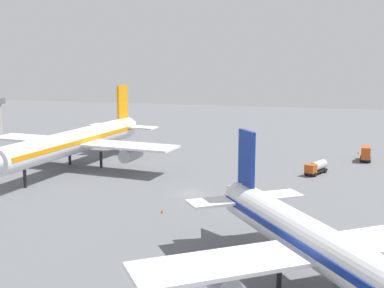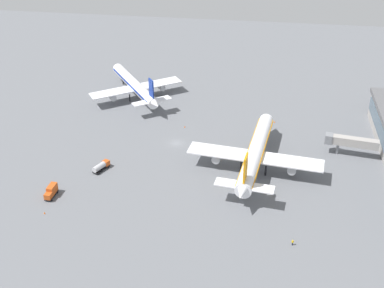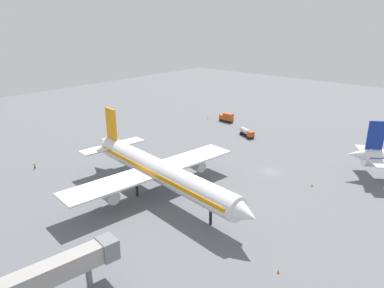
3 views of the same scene
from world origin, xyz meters
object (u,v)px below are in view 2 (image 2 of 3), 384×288
catering_truck (51,191)px  safety_cone_far_side (44,213)px  safety_cone_near_gate (275,122)px  airplane_at_gate (256,153)px  safety_cone_mid_apron (185,127)px  airplane_taxiing (135,85)px  fuel_truck (101,166)px  ground_crew_worker (293,242)px

catering_truck → safety_cone_far_side: bearing=11.0°
catering_truck → safety_cone_far_side: size_ratio=9.51×
catering_truck → safety_cone_near_gate: catering_truck is taller
airplane_at_gate → safety_cone_mid_apron: airplane_at_gate is taller
airplane_at_gate → safety_cone_far_side: (-31.62, 56.66, -5.51)m
airplane_taxiing → fuel_truck: airplane_taxiing is taller
airplane_at_gate → safety_cone_mid_apron: bearing=55.0°
fuel_truck → safety_cone_near_gate: 66.97m
fuel_truck → ground_crew_worker: fuel_truck is taller
airplane_taxiing → ground_crew_worker: airplane_taxiing is taller
fuel_truck → airplane_at_gate: bearing=-54.9°
catering_truck → fuel_truck: catering_truck is taller
safety_cone_far_side → catering_truck: bearing=7.5°
fuel_truck → safety_cone_far_side: bearing=-175.5°
fuel_truck → safety_cone_near_gate: bearing=-27.6°
safety_cone_near_gate → safety_cone_far_side: bearing=135.5°
fuel_truck → safety_cone_far_side: fuel_truck is taller
ground_crew_worker → safety_cone_mid_apron: 69.12m
safety_cone_near_gate → safety_cone_mid_apron: bearing=104.9°
catering_truck → safety_cone_mid_apron: size_ratio=9.51×
airplane_at_gate → safety_cone_far_side: airplane_at_gate is taller
airplane_at_gate → ground_crew_worker: (-34.66, -11.07, -4.96)m
airplane_taxiing → safety_cone_near_gate: size_ratio=67.20×
airplane_at_gate → ground_crew_worker: size_ratio=31.41×
ground_crew_worker → safety_cone_far_side: ground_crew_worker is taller
catering_truck → safety_cone_near_gate: (55.60, -63.76, -1.40)m
airplane_at_gate → ground_crew_worker: airplane_at_gate is taller
fuel_truck → safety_cone_mid_apron: bearing=-8.7°
ground_crew_worker → airplane_taxiing: bearing=-146.2°
fuel_truck → ground_crew_worker: 64.43m
airplane_taxiing → airplane_at_gate: bearing=-168.0°
catering_truck → safety_cone_near_gate: 84.61m
fuel_truck → safety_cone_mid_apron: size_ratio=10.84×
safety_cone_far_side → safety_cone_mid_apron: bearing=-29.0°
airplane_at_gate → catering_truck: size_ratio=9.20×
safety_cone_near_gate → safety_cone_far_side: (-63.77, 62.68, 0.00)m
fuel_truck → catering_truck: bearing=172.2°
airplane_at_gate → safety_cone_far_side: bearing=126.3°
airplane_taxiing → catering_truck: (-69.43, 7.95, -3.49)m
airplane_at_gate → fuel_truck: size_ratio=8.07×
safety_cone_far_side → ground_crew_worker: bearing=-92.6°
airplane_taxiing → ground_crew_worker: (-80.65, -60.86, -4.34)m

